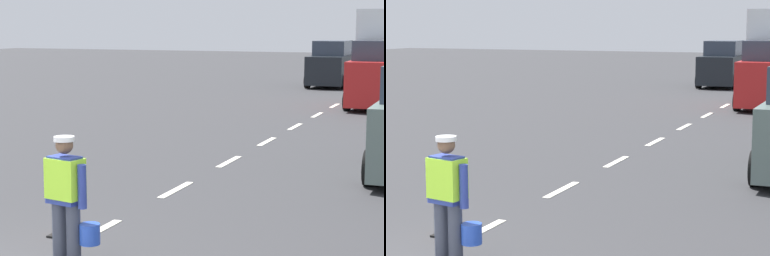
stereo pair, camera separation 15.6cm
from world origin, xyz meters
The scene contains 5 objects.
ground_plane centered at (0.00, 21.00, 0.00)m, with size 96.00×96.00×0.00m, color #333335.
lane_center_line centered at (0.00, 25.20, 0.00)m, with size 0.14×46.40×0.01m.
road_worker centered at (0.44, 1.21, 0.93)m, with size 0.77×0.37×1.67m.
traffic_cone_near centered at (-0.35, 2.37, 0.24)m, with size 0.36×0.36×0.48m.
car_oncoming_third centered at (-1.78, 29.02, 1.02)m, with size 1.97×4.17×2.20m.
Camera 2 is at (5.39, -6.53, 3.06)m, focal length 69.31 mm.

